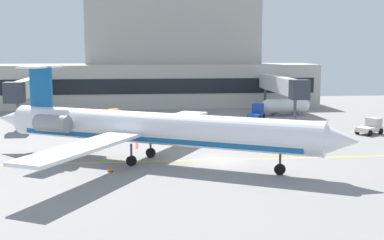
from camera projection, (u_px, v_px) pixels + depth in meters
The scene contains 11 objects.
ground at pixel (217, 161), 46.57m from camera, with size 120.00×120.00×0.11m.
terminal_building at pixel (149, 63), 90.55m from camera, with size 64.77×11.84×20.96m.
jet_bridge_west at pixel (28, 88), 72.11m from camera, with size 2.40×20.37×6.02m.
jet_bridge_east at pixel (281, 85), 75.90m from camera, with size 2.40×20.67×6.09m.
regional_jet at pixel (150, 128), 45.34m from camera, with size 32.29×27.58×8.56m.
baggage_tug at pixel (257, 112), 73.63m from camera, with size 3.12×3.60×2.21m.
pushback_tractor at pixel (371, 127), 60.86m from camera, with size 3.64×3.25×1.89m.
belt_loader at pixel (115, 118), 68.66m from camera, with size 2.65×3.30×2.01m.
fuel_tank at pixel (285, 106), 77.67m from camera, with size 7.74×2.57×2.54m.
safety_cone_alpha at pixel (110, 169), 42.27m from camera, with size 0.47×0.47×0.55m.
safety_cone_bravo at pixel (245, 146), 51.96m from camera, with size 0.47×0.47×0.55m.
Camera 1 is at (-7.17, -45.07, 10.25)m, focal length 47.31 mm.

